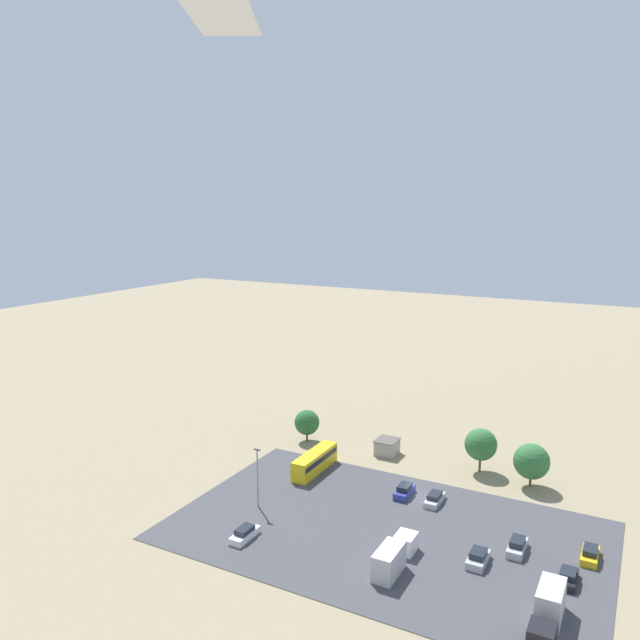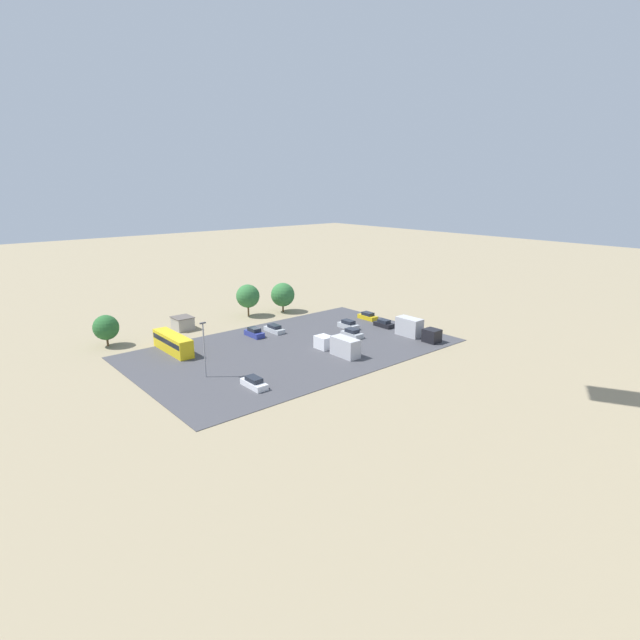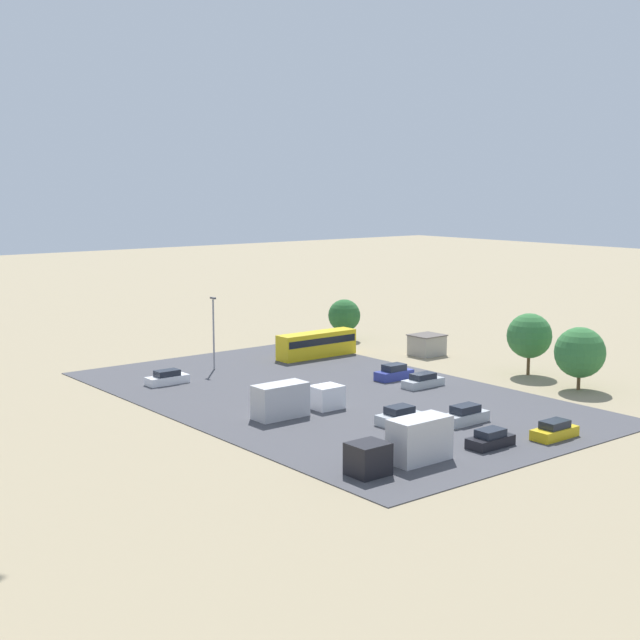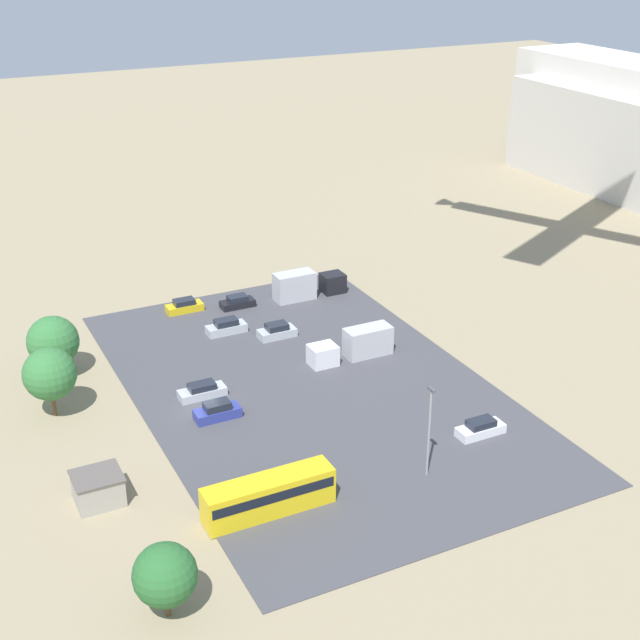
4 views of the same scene
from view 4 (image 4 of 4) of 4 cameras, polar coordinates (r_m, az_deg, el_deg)
name	(u,v)px [view 4 (image 4 of 4)]	position (r m, az deg, el deg)	size (l,w,h in m)	color
ground_plane	(205,414)	(84.55, -7.39, -5.99)	(400.00, 400.00, 0.00)	gray
parking_lot_surface	(311,388)	(88.11, -0.59, -4.38)	(53.18, 32.93, 0.08)	#424247
shed_building	(98,488)	(73.84, -14.01, -10.42)	(3.50, 3.89, 2.55)	#9E998E
bus	(269,494)	(70.48, -3.31, -11.06)	(2.46, 10.54, 3.03)	gold
parked_car_0	(481,428)	(81.64, 10.24, -6.84)	(1.75, 4.48, 1.48)	silver
parked_car_1	(237,302)	(106.05, -5.30, 1.14)	(1.83, 4.04, 1.44)	black
parked_car_2	(202,391)	(87.06, -7.56, -4.52)	(1.80, 4.61, 1.42)	#ADB2B7
parked_car_3	(277,331)	(98.26, -2.77, -0.72)	(1.98, 4.16, 1.57)	#ADB2B7
parked_car_4	(217,411)	(83.32, -6.59, -5.83)	(1.82, 4.29, 1.66)	navy
parked_car_5	(184,306)	(105.70, -8.68, 0.88)	(1.82, 4.28, 1.48)	gold
parked_car_6	(226,327)	(99.62, -6.02, -0.45)	(1.80, 4.47, 1.63)	#ADB2B7
parked_truck_0	(305,285)	(108.01, -0.94, 2.24)	(2.40, 8.99, 3.38)	black
parked_truck_1	(355,345)	(93.43, 2.28, -1.61)	(2.31, 9.22, 3.08)	silver
tree_near_shed	(53,341)	(92.58, -16.72, -1.33)	(5.18, 5.18, 6.48)	brown
tree_apron_mid	(165,575)	(61.38, -9.90, -15.78)	(4.35, 4.35, 5.54)	brown
tree_apron_far	(50,374)	(85.17, -16.92, -3.33)	(4.94, 4.94, 6.86)	brown
light_pole_lot_centre	(429,428)	(73.42, 7.01, -6.88)	(0.90, 0.28, 8.25)	gray
horizon_office_block	(608,116)	(168.49, 17.96, 12.29)	(35.54, 14.25, 20.10)	silver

